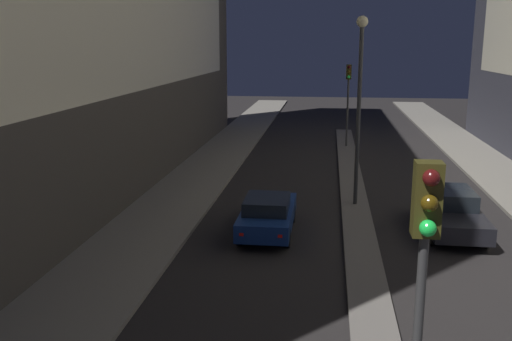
% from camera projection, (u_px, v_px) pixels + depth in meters
% --- Properties ---
extents(median_strip, '(1.10, 38.08, 0.12)m').
position_uv_depth(median_strip, '(354.00, 198.00, 24.23)').
color(median_strip, '#66605B').
rests_on(median_strip, ground).
extents(traffic_light_near, '(0.32, 0.42, 5.06)m').
position_uv_depth(traffic_light_near, '(422.00, 273.00, 6.87)').
color(traffic_light_near, '#383838').
rests_on(traffic_light_near, median_strip).
extents(traffic_light_mid, '(0.32, 0.42, 5.06)m').
position_uv_depth(traffic_light_mid, '(348.00, 87.00, 35.09)').
color(traffic_light_mid, '#383838').
rests_on(traffic_light_mid, median_strip).
extents(street_lamp, '(0.44, 0.44, 7.38)m').
position_uv_depth(street_lamp, '(360.00, 87.00, 22.08)').
color(street_lamp, '#383838').
rests_on(street_lamp, median_strip).
extents(car_left_lane, '(1.73, 4.26, 1.38)m').
position_uv_depth(car_left_lane, '(268.00, 214.00, 19.70)').
color(car_left_lane, navy).
rests_on(car_left_lane, ground).
extents(car_right_lane, '(1.83, 4.63, 1.47)m').
position_uv_depth(car_right_lane, '(450.00, 211.00, 19.94)').
color(car_right_lane, black).
rests_on(car_right_lane, ground).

